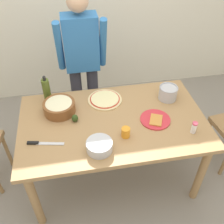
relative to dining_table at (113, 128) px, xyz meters
name	(u,v)px	position (x,y,z in m)	size (l,w,h in m)	color
ground	(113,173)	(0.00, 0.00, -0.67)	(8.00, 8.00, 0.00)	gray
dining_table	(113,128)	(0.00, 0.00, 0.00)	(1.60, 0.96, 0.76)	#A37A4C
person_cook	(82,60)	(-0.18, 0.76, 0.27)	(0.49, 0.25, 1.62)	#2D2D38
pizza_raw_on_board	(105,99)	(-0.03, 0.29, 0.10)	(0.32, 0.32, 0.02)	beige
plate_with_slice	(155,120)	(0.36, -0.07, 0.10)	(0.26, 0.26, 0.02)	red
popcorn_bowl	(59,106)	(-0.45, 0.19, 0.15)	(0.28, 0.28, 0.11)	brown
mixing_bowl_steel	(99,146)	(-0.16, -0.31, 0.13)	(0.20, 0.20, 0.08)	#B7B7BC
olive_oil_bottle	(46,90)	(-0.55, 0.39, 0.20)	(0.07, 0.07, 0.26)	#47561E
steel_pot	(168,93)	(0.56, 0.21, 0.16)	(0.17, 0.17, 0.13)	#B7B7BC
cup_orange	(126,132)	(0.07, -0.20, 0.13)	(0.07, 0.07, 0.09)	orange
salt_shaker	(194,127)	(0.62, -0.26, 0.14)	(0.04, 0.04, 0.11)	white
chef_knife	(41,143)	(-0.60, -0.17, 0.10)	(0.29, 0.08, 0.02)	silver
avocado	(75,118)	(-0.32, 0.04, 0.13)	(0.06, 0.06, 0.07)	#2D4219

